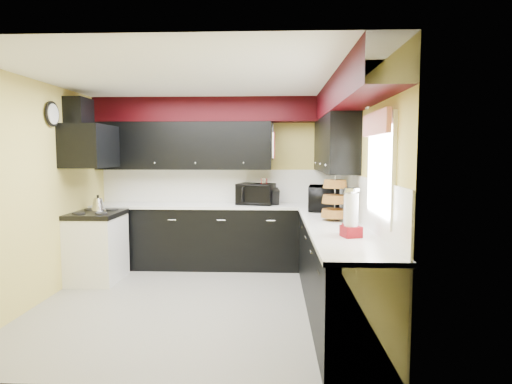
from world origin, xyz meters
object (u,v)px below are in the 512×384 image
(microwave, at_px, (324,198))
(knife_block, at_px, (275,197))
(toaster_oven, at_px, (256,194))
(utensil_crock, at_px, (264,200))
(kettle, at_px, (98,204))

(microwave, relative_size, knife_block, 2.47)
(toaster_oven, height_order, microwave, microwave)
(toaster_oven, relative_size, knife_block, 2.24)
(knife_block, bearing_deg, utensil_crock, 171.99)
(microwave, xyz_separation_m, knife_block, (-0.65, 0.56, -0.04))
(knife_block, bearing_deg, microwave, -52.49)
(toaster_oven, distance_m, kettle, 2.20)
(toaster_oven, xyz_separation_m, microwave, (0.93, -0.61, 0.01))
(toaster_oven, relative_size, utensil_crock, 3.35)
(utensil_crock, xyz_separation_m, kettle, (-2.24, -0.52, -0.02))
(utensil_crock, relative_size, knife_block, 0.67)
(knife_block, distance_m, kettle, 2.45)
(toaster_oven, bearing_deg, kettle, -151.58)
(microwave, distance_m, utensil_crock, 0.98)
(microwave, height_order, kettle, microwave)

